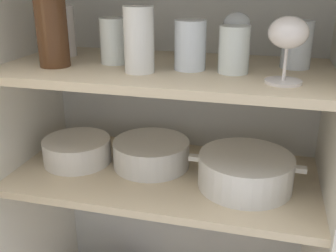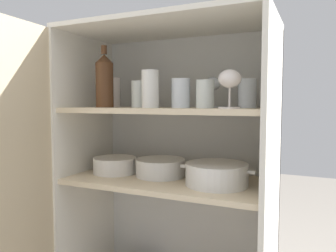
{
  "view_description": "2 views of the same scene",
  "coord_description": "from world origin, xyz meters",
  "px_view_note": "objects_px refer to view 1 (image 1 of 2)",
  "views": [
    {
      "loc": [
        0.24,
        -0.71,
        1.23
      ],
      "look_at": [
        -0.0,
        0.23,
        0.86
      ],
      "focal_mm": 42.0,
      "sensor_mm": 36.0,
      "label": 1
    },
    {
      "loc": [
        0.55,
        -0.99,
        1.05
      ],
      "look_at": [
        -0.02,
        0.24,
        0.95
      ],
      "focal_mm": 35.0,
      "sensor_mm": 36.0,
      "label": 2
    }
  ],
  "objects_px": {
    "wine_bottle": "(51,19)",
    "mixing_bowl_large": "(77,149)",
    "plate_stack_white": "(151,153)",
    "casserole_dish": "(245,171)"
  },
  "relations": [
    {
      "from": "mixing_bowl_large",
      "to": "casserole_dish",
      "type": "bearing_deg",
      "value": -2.6
    },
    {
      "from": "wine_bottle",
      "to": "plate_stack_white",
      "type": "height_order",
      "value": "wine_bottle"
    },
    {
      "from": "plate_stack_white",
      "to": "casserole_dish",
      "type": "relative_size",
      "value": 0.73
    },
    {
      "from": "wine_bottle",
      "to": "plate_stack_white",
      "type": "relative_size",
      "value": 1.21
    },
    {
      "from": "wine_bottle",
      "to": "mixing_bowl_large",
      "type": "xyz_separation_m",
      "value": [
        -0.0,
        0.07,
        -0.36
      ]
    },
    {
      "from": "casserole_dish",
      "to": "mixing_bowl_large",
      "type": "bearing_deg",
      "value": 177.4
    },
    {
      "from": "wine_bottle",
      "to": "plate_stack_white",
      "type": "xyz_separation_m",
      "value": [
        0.21,
        0.1,
        -0.36
      ]
    },
    {
      "from": "mixing_bowl_large",
      "to": "wine_bottle",
      "type": "bearing_deg",
      "value": -89.41
    },
    {
      "from": "plate_stack_white",
      "to": "mixing_bowl_large",
      "type": "distance_m",
      "value": 0.21
    },
    {
      "from": "wine_bottle",
      "to": "plate_stack_white",
      "type": "distance_m",
      "value": 0.43
    }
  ]
}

